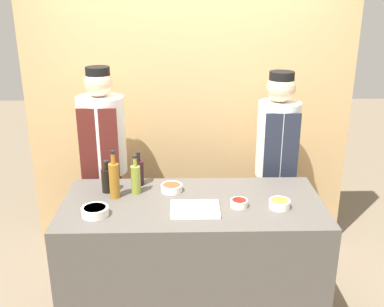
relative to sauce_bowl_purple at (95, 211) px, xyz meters
The scene contains 13 objects.
cabinet_wall 1.46m from the sauce_bowl_purple, 65.23° to the left, with size 2.76×0.18×2.40m.
counter 0.80m from the sauce_bowl_purple, 16.19° to the left, with size 1.71×0.79×0.94m.
sauce_bowl_purple is the anchor object (origin of this frame).
sauce_bowl_red 0.91m from the sauce_bowl_purple, ahead, with size 0.11×0.11×0.05m.
sauce_bowl_yellow 1.16m from the sauce_bowl_purple, ahead, with size 0.14×0.14×0.05m.
sauce_bowl_brown 0.58m from the sauce_bowl_purple, 36.62° to the left, with size 0.15×0.15×0.05m.
cutting_board 0.62m from the sauce_bowl_purple, ahead, with size 0.31×0.24×0.02m.
bottle_oil 0.40m from the sauce_bowl_purple, 55.20° to the left, with size 0.06×0.06×0.27m.
bottle_amber 0.29m from the sauce_bowl_purple, 71.38° to the left, with size 0.07×0.07×0.33m.
bottle_soy 0.36m from the sauce_bowl_purple, 85.96° to the left, with size 0.08×0.08×0.23m.
bottle_wine 0.52m from the sauce_bowl_purple, 63.45° to the left, with size 0.07×0.07×0.25m.
chef_left 0.87m from the sauce_bowl_purple, 95.55° to the left, with size 0.36×0.36×1.71m.
chef_right 1.55m from the sauce_bowl_purple, 33.65° to the left, with size 0.33×0.33×1.67m.
Camera 1 is at (-0.07, -2.66, 2.24)m, focal length 42.00 mm.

